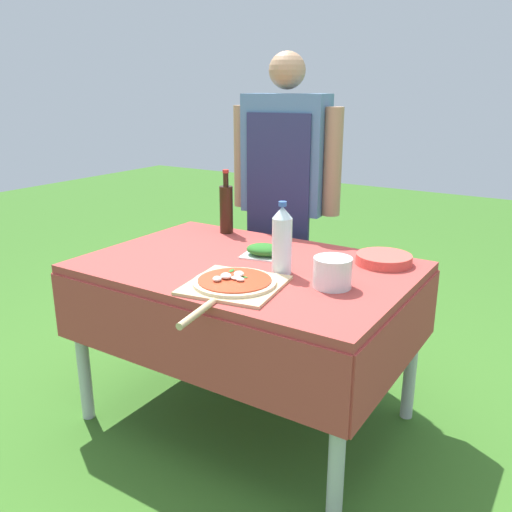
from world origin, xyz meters
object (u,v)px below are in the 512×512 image
Objects in this scene: person_cook at (285,184)px; mixing_tub at (333,272)px; prep_table at (247,285)px; plate_stack at (384,259)px; water_bottle at (282,240)px; herb_container at (264,250)px; pizza_on_peel at (233,284)px; oil_bottle at (226,208)px.

person_cook is 11.30× the size of mixing_tub.
prep_table is 0.58m from plate_stack.
person_cook reaches higher than water_bottle.
water_bottle is 1.36× the size of herb_container.
pizza_on_peel is 0.36m from mixing_tub.
prep_table is at bearing -94.53° from herb_container.
mixing_tub is (0.62, -0.74, -0.16)m from person_cook.
pizza_on_peel is at bearing -145.89° from mixing_tub.
plate_stack is at bearing 47.89° from pizza_on_peel.
plate_stack is (0.48, 0.30, 0.11)m from prep_table.
pizza_on_peel is at bearing -105.24° from water_bottle.
pizza_on_peel reaches higher than prep_table.
herb_container is 0.44m from mixing_tub.
herb_container is (-0.17, 0.15, -0.11)m from water_bottle.
water_bottle is 0.46m from plate_stack.
person_cook is 2.75× the size of pizza_on_peel.
pizza_on_peel is (0.32, -0.94, -0.20)m from person_cook.
oil_bottle is 1.11× the size of water_bottle.
water_bottle reaches higher than pizza_on_peel.
prep_table is 0.44m from mixing_tub.
oil_bottle reaches higher than prep_table.
oil_bottle reaches higher than water_bottle.
person_cook is at bearing 111.36° from herb_container.
water_bottle is (0.06, 0.24, 0.12)m from pizza_on_peel.
pizza_on_peel is at bearing -122.64° from plate_stack.
water_bottle is at bearing 65.29° from pizza_on_peel.
herb_container is 0.90× the size of plate_stack.
person_cook is 1.01m from pizza_on_peel.
water_bottle reaches higher than plate_stack.
oil_bottle is 1.50× the size of herb_container.
person_cook reaches higher than mixing_tub.
person_cook is at bearing 64.05° from oil_bottle.
plate_stack is at bearing -4.06° from oil_bottle.
person_cook reaches higher than herb_container.
prep_table is 4.27× the size of oil_bottle.
prep_table is at bearing 172.31° from water_bottle.
oil_bottle is 0.67m from water_bottle.
oil_bottle is at bearing 134.96° from prep_table.
person_cook is at bearing 107.03° from prep_table.
water_bottle is at bearing -7.69° from prep_table.
mixing_tub is 0.61× the size of plate_stack.
person_cook is 7.63× the size of herb_container.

